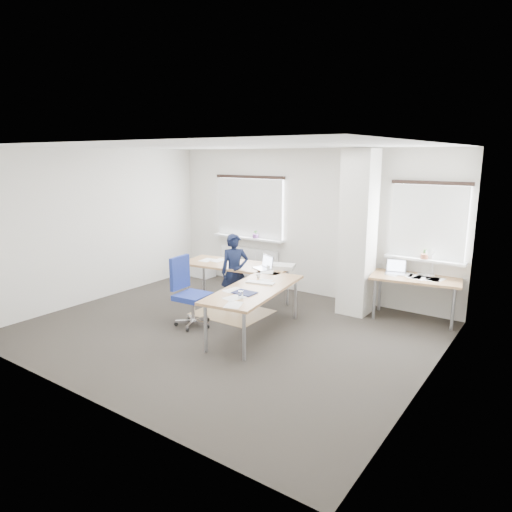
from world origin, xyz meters
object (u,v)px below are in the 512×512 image
Objects in this scene: desk_main at (247,277)px; task_chair at (191,307)px; desk_side at (415,280)px; person at (235,272)px.

task_chair is (-0.50, -0.84, -0.38)m from desk_main.
desk_side is at bearing 34.51° from task_chair.
desk_main is 1.83× the size of desk_side.
task_chair is 0.83× the size of person.
task_chair is at bearing -138.24° from person.
person is at bearing 143.03° from desk_main.
desk_side reaches higher than desk_main.
person is at bearing 82.63° from task_chair.
desk_side is at bearing 24.00° from desk_main.
desk_main is 2.05× the size of person.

